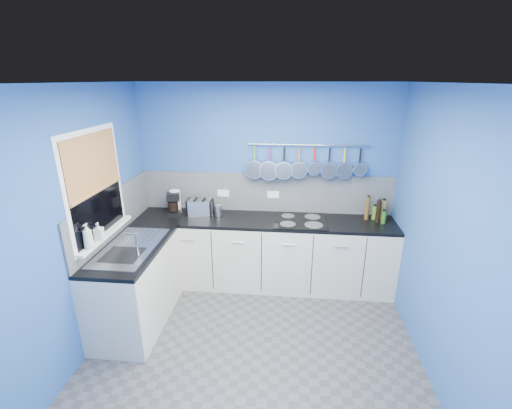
% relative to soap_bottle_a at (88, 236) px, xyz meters
% --- Properties ---
extents(floor, '(3.20, 3.00, 0.02)m').
position_rel_soap_bottle_a_xyz_m(floor, '(1.53, 0.03, -1.18)').
color(floor, '#47474C').
rests_on(floor, ground).
extents(ceiling, '(3.20, 3.00, 0.02)m').
position_rel_soap_bottle_a_xyz_m(ceiling, '(1.53, 0.03, 1.34)').
color(ceiling, white).
rests_on(ceiling, ground).
extents(wall_back, '(3.20, 0.02, 2.50)m').
position_rel_soap_bottle_a_xyz_m(wall_back, '(1.53, 1.54, 0.08)').
color(wall_back, '#28539E').
rests_on(wall_back, ground).
extents(wall_front, '(3.20, 0.02, 2.50)m').
position_rel_soap_bottle_a_xyz_m(wall_front, '(1.53, -1.48, 0.08)').
color(wall_front, '#28539E').
rests_on(wall_front, ground).
extents(wall_left, '(0.02, 3.00, 2.50)m').
position_rel_soap_bottle_a_xyz_m(wall_left, '(-0.08, 0.03, 0.08)').
color(wall_left, '#28539E').
rests_on(wall_left, ground).
extents(wall_right, '(0.02, 3.00, 2.50)m').
position_rel_soap_bottle_a_xyz_m(wall_right, '(3.14, 0.03, 0.08)').
color(wall_right, '#28539E').
rests_on(wall_right, ground).
extents(backsplash_back, '(3.20, 0.02, 0.50)m').
position_rel_soap_bottle_a_xyz_m(backsplash_back, '(1.53, 1.52, -0.02)').
color(backsplash_back, '#96989D').
rests_on(backsplash_back, wall_back).
extents(backsplash_left, '(0.02, 1.80, 0.50)m').
position_rel_soap_bottle_a_xyz_m(backsplash_left, '(-0.06, 0.63, -0.02)').
color(backsplash_left, '#96989D').
rests_on(backsplash_left, wall_left).
extents(cabinet_run_back, '(3.20, 0.60, 0.86)m').
position_rel_soap_bottle_a_xyz_m(cabinet_run_back, '(1.53, 1.23, -0.74)').
color(cabinet_run_back, beige).
rests_on(cabinet_run_back, ground).
extents(worktop_back, '(3.20, 0.60, 0.04)m').
position_rel_soap_bottle_a_xyz_m(worktop_back, '(1.53, 1.23, -0.29)').
color(worktop_back, black).
rests_on(worktop_back, cabinet_run_back).
extents(cabinet_run_left, '(0.60, 1.20, 0.86)m').
position_rel_soap_bottle_a_xyz_m(cabinet_run_left, '(0.23, 0.33, -0.74)').
color(cabinet_run_left, beige).
rests_on(cabinet_run_left, ground).
extents(worktop_left, '(0.60, 1.20, 0.04)m').
position_rel_soap_bottle_a_xyz_m(worktop_left, '(0.23, 0.33, -0.29)').
color(worktop_left, black).
rests_on(worktop_left, cabinet_run_left).
extents(window_frame, '(0.01, 1.00, 1.10)m').
position_rel_soap_bottle_a_xyz_m(window_frame, '(-0.05, 0.33, 0.38)').
color(window_frame, white).
rests_on(window_frame, wall_left).
extents(window_glass, '(0.01, 0.90, 1.00)m').
position_rel_soap_bottle_a_xyz_m(window_glass, '(-0.04, 0.33, 0.38)').
color(window_glass, black).
rests_on(window_glass, wall_left).
extents(bamboo_blind, '(0.01, 0.90, 0.55)m').
position_rel_soap_bottle_a_xyz_m(bamboo_blind, '(-0.03, 0.33, 0.61)').
color(bamboo_blind, '#B1793C').
rests_on(bamboo_blind, wall_left).
extents(window_sill, '(0.10, 0.98, 0.03)m').
position_rel_soap_bottle_a_xyz_m(window_sill, '(-0.02, 0.33, -0.13)').
color(window_sill, white).
rests_on(window_sill, wall_left).
extents(sink_unit, '(0.50, 0.95, 0.01)m').
position_rel_soap_bottle_a_xyz_m(sink_unit, '(0.23, 0.33, -0.27)').
color(sink_unit, silver).
rests_on(sink_unit, worktop_left).
extents(mixer_tap, '(0.12, 0.08, 0.26)m').
position_rel_soap_bottle_a_xyz_m(mixer_tap, '(0.39, 0.15, -0.14)').
color(mixer_tap, silver).
rests_on(mixer_tap, worktop_left).
extents(socket_left, '(0.15, 0.01, 0.09)m').
position_rel_soap_bottle_a_xyz_m(socket_left, '(0.98, 1.50, -0.04)').
color(socket_left, white).
rests_on(socket_left, backsplash_back).
extents(socket_right, '(0.15, 0.01, 0.09)m').
position_rel_soap_bottle_a_xyz_m(socket_right, '(1.63, 1.50, -0.04)').
color(socket_right, white).
rests_on(socket_right, backsplash_back).
extents(pot_rail, '(1.45, 0.02, 0.02)m').
position_rel_soap_bottle_a_xyz_m(pot_rail, '(2.03, 1.48, 0.61)').
color(pot_rail, silver).
rests_on(pot_rail, wall_back).
extents(soap_bottle_a, '(0.09, 0.09, 0.24)m').
position_rel_soap_bottle_a_xyz_m(soap_bottle_a, '(0.00, 0.00, 0.00)').
color(soap_bottle_a, white).
rests_on(soap_bottle_a, window_sill).
extents(soap_bottle_b, '(0.09, 0.09, 0.17)m').
position_rel_soap_bottle_a_xyz_m(soap_bottle_b, '(0.00, 0.18, -0.03)').
color(soap_bottle_b, white).
rests_on(soap_bottle_b, window_sill).
extents(paper_towel, '(0.14, 0.14, 0.30)m').
position_rel_soap_bottle_a_xyz_m(paper_towel, '(0.39, 1.33, -0.12)').
color(paper_towel, white).
rests_on(paper_towel, worktop_back).
extents(coffee_maker, '(0.21, 0.22, 0.29)m').
position_rel_soap_bottle_a_xyz_m(coffee_maker, '(0.39, 1.25, -0.12)').
color(coffee_maker, black).
rests_on(coffee_maker, worktop_back).
extents(toaster, '(0.33, 0.24, 0.19)m').
position_rel_soap_bottle_a_xyz_m(toaster, '(0.72, 1.30, -0.17)').
color(toaster, silver).
rests_on(toaster, worktop_back).
extents(canister, '(0.11, 0.11, 0.14)m').
position_rel_soap_bottle_a_xyz_m(canister, '(0.95, 1.30, -0.20)').
color(canister, silver).
rests_on(canister, worktop_back).
extents(hob, '(0.63, 0.55, 0.01)m').
position_rel_soap_bottle_a_xyz_m(hob, '(1.98, 1.20, -0.26)').
color(hob, black).
rests_on(hob, worktop_back).
extents(pan_0, '(0.24, 0.08, 0.43)m').
position_rel_soap_bottle_a_xyz_m(pan_0, '(1.40, 1.47, 0.40)').
color(pan_0, silver).
rests_on(pan_0, pot_rail).
extents(pan_1, '(0.24, 0.10, 0.43)m').
position_rel_soap_bottle_a_xyz_m(pan_1, '(1.58, 1.47, 0.39)').
color(pan_1, silver).
rests_on(pan_1, pot_rail).
extents(pan_2, '(0.22, 0.12, 0.41)m').
position_rel_soap_bottle_a_xyz_m(pan_2, '(1.76, 1.47, 0.41)').
color(pan_2, silver).
rests_on(pan_2, pot_rail).
extents(pan_3, '(0.21, 0.10, 0.40)m').
position_rel_soap_bottle_a_xyz_m(pan_3, '(1.94, 1.47, 0.41)').
color(pan_3, silver).
rests_on(pan_3, pot_rail).
extents(pan_4, '(0.16, 0.11, 0.35)m').
position_rel_soap_bottle_a_xyz_m(pan_4, '(2.12, 1.47, 0.43)').
color(pan_4, silver).
rests_on(pan_4, pot_rail).
extents(pan_5, '(0.20, 0.09, 0.39)m').
position_rel_soap_bottle_a_xyz_m(pan_5, '(2.30, 1.47, 0.41)').
color(pan_5, silver).
rests_on(pan_5, pot_rail).
extents(pan_6, '(0.21, 0.08, 0.40)m').
position_rel_soap_bottle_a_xyz_m(pan_6, '(2.48, 1.47, 0.41)').
color(pan_6, silver).
rests_on(pan_6, pot_rail).
extents(pan_7, '(0.16, 0.10, 0.35)m').
position_rel_soap_bottle_a_xyz_m(pan_7, '(2.67, 1.47, 0.44)').
color(pan_7, silver).
rests_on(pan_7, pot_rail).
extents(condiment_0, '(0.06, 0.06, 0.25)m').
position_rel_soap_bottle_a_xyz_m(condiment_0, '(2.97, 1.35, -0.14)').
color(condiment_0, olive).
rests_on(condiment_0, worktop_back).
extents(condiment_1, '(0.07, 0.07, 0.17)m').
position_rel_soap_bottle_a_xyz_m(condiment_1, '(2.89, 1.36, -0.18)').
color(condiment_1, '#3F721E').
rests_on(condiment_1, worktop_back).
extents(condiment_2, '(0.05, 0.05, 0.29)m').
position_rel_soap_bottle_a_xyz_m(condiment_2, '(2.79, 1.35, -0.12)').
color(condiment_2, brown).
rests_on(condiment_2, worktop_back).
extents(condiment_3, '(0.06, 0.06, 0.15)m').
position_rel_soap_bottle_a_xyz_m(condiment_3, '(2.96, 1.24, -0.19)').
color(condiment_3, '#265919').
rests_on(condiment_3, worktop_back).
extents(condiment_4, '(0.06, 0.06, 0.27)m').
position_rel_soap_bottle_a_xyz_m(condiment_4, '(2.90, 1.26, -0.13)').
color(condiment_4, black).
rests_on(condiment_4, worktop_back).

